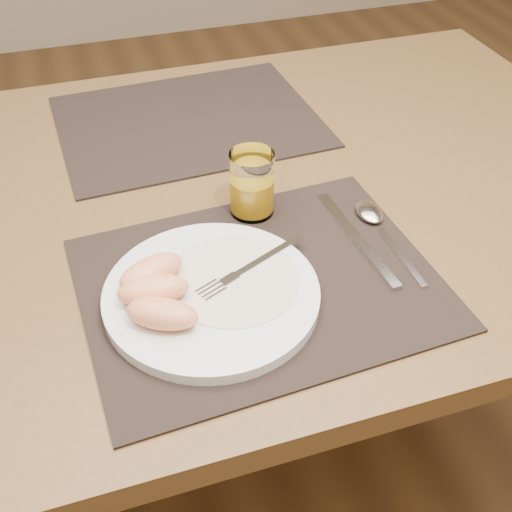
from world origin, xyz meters
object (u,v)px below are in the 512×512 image
(juice_glass, at_px, (252,187))
(plate, at_px, (212,295))
(placemat_near, at_px, (260,283))
(fork, at_px, (244,271))
(knife, at_px, (363,246))
(table, at_px, (222,232))
(placemat_far, at_px, (189,121))
(spoon, at_px, (374,218))

(juice_glass, bearing_deg, plate, -122.95)
(placemat_near, relative_size, fork, 2.71)
(placemat_near, bearing_deg, knife, 7.92)
(table, bearing_deg, fork, -97.12)
(table, distance_m, placemat_far, 0.24)
(fork, xyz_separation_m, juice_glass, (0.06, 0.14, 0.03))
(plate, xyz_separation_m, juice_glass, (0.10, 0.16, 0.04))
(fork, height_order, juice_glass, juice_glass)
(plate, bearing_deg, table, 72.12)
(plate, distance_m, juice_glass, 0.19)
(placemat_near, bearing_deg, plate, -170.11)
(table, distance_m, juice_glass, 0.15)
(table, distance_m, plate, 0.26)
(placemat_near, distance_m, placemat_far, 0.44)
(placemat_far, distance_m, juice_glass, 0.30)
(placemat_far, distance_m, knife, 0.44)
(table, bearing_deg, plate, -107.88)
(plate, distance_m, fork, 0.05)
(placemat_far, xyz_separation_m, juice_glass, (0.03, -0.29, 0.05))
(placemat_far, bearing_deg, plate, -99.68)
(spoon, bearing_deg, table, 141.60)
(fork, bearing_deg, knife, 4.57)
(fork, height_order, knife, fork)
(placemat_near, relative_size, juice_glass, 4.64)
(knife, bearing_deg, juice_glass, 133.32)
(table, bearing_deg, knife, -53.15)
(table, distance_m, spoon, 0.26)
(placemat_far, xyz_separation_m, spoon, (0.19, -0.37, 0.01))
(juice_glass, bearing_deg, knife, -46.68)
(juice_glass, bearing_deg, placemat_far, 95.24)
(fork, relative_size, juice_glass, 1.71)
(table, relative_size, placemat_far, 3.11)
(fork, xyz_separation_m, knife, (0.18, 0.01, -0.02))
(table, xyz_separation_m, fork, (-0.03, -0.21, 0.11))
(placemat_far, xyz_separation_m, plate, (-0.08, -0.45, 0.01))
(placemat_near, height_order, spoon, spoon)
(knife, height_order, juice_glass, juice_glass)
(spoon, xyz_separation_m, juice_glass, (-0.16, 0.08, 0.04))
(plate, xyz_separation_m, fork, (0.05, 0.02, 0.01))
(table, xyz_separation_m, spoon, (0.19, -0.15, 0.09))
(placemat_near, distance_m, plate, 0.07)
(spoon, bearing_deg, knife, -128.45)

